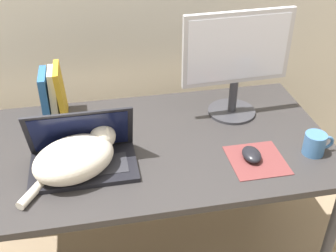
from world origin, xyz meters
TOP-DOWN VIEW (x-y plane):
  - desk at (0.00, 0.38)m, footprint 1.49×0.77m
  - laptop at (-0.24, 0.29)m, footprint 0.39×0.23m
  - cat at (-0.26, 0.25)m, footprint 0.37×0.31m
  - external_monitor at (0.42, 0.55)m, footprint 0.46×0.21m
  - mousepad at (0.40, 0.20)m, footprint 0.21×0.21m
  - computer_mouse at (0.38, 0.21)m, footprint 0.07×0.10m
  - book_row at (-0.34, 0.66)m, footprint 0.10×0.16m
  - mug at (0.63, 0.20)m, footprint 0.12×0.08m

SIDE VIEW (x-z plane):
  - desk at x=0.00m, z-range 0.31..1.07m
  - mousepad at x=0.40m, z-range 0.76..0.76m
  - computer_mouse at x=0.38m, z-range 0.76..0.80m
  - mug at x=0.63m, z-range 0.76..0.85m
  - laptop at x=-0.24m, z-range 0.69..0.92m
  - cat at x=-0.26m, z-range 0.76..0.91m
  - book_row at x=-0.34m, z-range 0.75..0.99m
  - external_monitor at x=0.42m, z-range 0.79..1.25m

